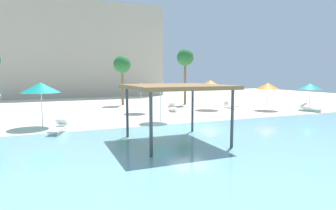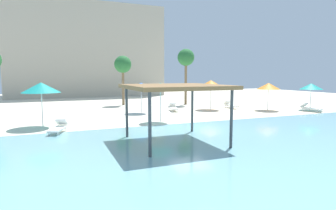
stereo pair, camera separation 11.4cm
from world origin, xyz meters
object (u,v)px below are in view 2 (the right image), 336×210
(beach_umbrella_teal_3, at_px, (41,88))
(lounge_chair_1, at_px, (310,108))
(shade_pavilion, at_px, (175,88))
(beach_umbrella_teal_5, at_px, (160,87))
(lounge_chair_2, at_px, (59,127))
(beach_umbrella_orange_6, at_px, (211,83))
(palm_tree_0, at_px, (186,59))
(lounge_chair_3, at_px, (173,107))
(palm_tree_2, at_px, (123,65))
(lounge_chair_0, at_px, (231,105))
(beach_umbrella_teal_4, at_px, (311,86))
(beach_umbrella_blue_1, at_px, (141,86))
(beach_umbrella_orange_0, at_px, (269,86))

(beach_umbrella_teal_3, relative_size, lounge_chair_1, 1.46)
(shade_pavilion, distance_m, beach_umbrella_teal_5, 6.16)
(shade_pavilion, relative_size, lounge_chair_2, 2.32)
(beach_umbrella_orange_6, bearing_deg, beach_umbrella_teal_3, -165.60)
(beach_umbrella_teal_3, height_order, lounge_chair_2, beach_umbrella_teal_3)
(beach_umbrella_teal_5, distance_m, palm_tree_0, 12.28)
(lounge_chair_1, height_order, lounge_chair_3, same)
(lounge_chair_2, distance_m, palm_tree_0, 18.30)
(beach_umbrella_teal_3, bearing_deg, palm_tree_2, 54.39)
(lounge_chair_0, height_order, lounge_chair_1, same)
(lounge_chair_1, xyz_separation_m, palm_tree_0, (-8.00, 9.80, 4.85))
(beach_umbrella_teal_3, relative_size, beach_umbrella_teal_4, 1.13)
(beach_umbrella_orange_6, bearing_deg, lounge_chair_2, -155.63)
(beach_umbrella_teal_5, height_order, beach_umbrella_orange_6, beach_umbrella_orange_6)
(beach_umbrella_orange_6, relative_size, palm_tree_2, 0.52)
(beach_umbrella_teal_4, bearing_deg, palm_tree_0, 136.32)
(lounge_chair_0, relative_size, lounge_chair_3, 0.96)
(beach_umbrella_orange_6, xyz_separation_m, lounge_chair_0, (2.44, 0.12, -2.21))
(lounge_chair_1, distance_m, lounge_chair_2, 21.65)
(lounge_chair_0, xyz_separation_m, lounge_chair_3, (-6.27, 0.18, 0.00))
(beach_umbrella_teal_4, bearing_deg, palm_tree_2, 145.40)
(lounge_chair_2, relative_size, lounge_chair_3, 1.00)
(beach_umbrella_teal_5, xyz_separation_m, lounge_chair_2, (-6.83, -1.35, -2.20))
(shade_pavilion, bearing_deg, beach_umbrella_orange_6, 51.93)
(beach_umbrella_teal_4, relative_size, beach_umbrella_teal_5, 0.91)
(beach_umbrella_blue_1, distance_m, lounge_chair_0, 9.67)
(beach_umbrella_teal_4, relative_size, lounge_chair_0, 1.34)
(beach_umbrella_orange_0, relative_size, beach_umbrella_teal_5, 0.93)
(lounge_chair_3, bearing_deg, palm_tree_2, -140.47)
(beach_umbrella_blue_1, height_order, lounge_chair_3, beach_umbrella_blue_1)
(beach_umbrella_teal_3, relative_size, palm_tree_0, 0.46)
(beach_umbrella_teal_5, xyz_separation_m, palm_tree_2, (0.06, 12.08, 1.89))
(beach_umbrella_orange_0, xyz_separation_m, lounge_chair_1, (2.84, -2.32, -1.97))
(beach_umbrella_orange_6, bearing_deg, palm_tree_2, 134.64)
(beach_umbrella_orange_0, bearing_deg, beach_umbrella_orange_6, 152.23)
(beach_umbrella_teal_3, relative_size, beach_umbrella_orange_6, 1.01)
(lounge_chair_1, xyz_separation_m, palm_tree_2, (-14.71, 11.98, 4.10))
(shade_pavilion, relative_size, beach_umbrella_teal_4, 1.80)
(beach_umbrella_orange_0, distance_m, lounge_chair_3, 9.33)
(beach_umbrella_teal_5, bearing_deg, beach_umbrella_blue_1, 88.95)
(shade_pavilion, xyz_separation_m, palm_tree_2, (1.53, 18.06, 1.71))
(beach_umbrella_blue_1, relative_size, beach_umbrella_orange_6, 0.94)
(lounge_chair_0, distance_m, lounge_chair_2, 17.58)
(lounge_chair_0, bearing_deg, palm_tree_0, -150.95)
(beach_umbrella_teal_3, bearing_deg, lounge_chair_2, -69.28)
(beach_umbrella_teal_5, xyz_separation_m, beach_umbrella_orange_6, (7.10, 4.96, 0.01))
(beach_umbrella_blue_1, height_order, lounge_chair_2, beach_umbrella_blue_1)
(palm_tree_0, bearing_deg, lounge_chair_1, -50.76)
(beach_umbrella_blue_1, bearing_deg, beach_umbrella_teal_3, -153.15)
(palm_tree_0, bearing_deg, beach_umbrella_orange_0, -55.41)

